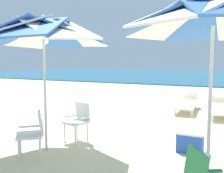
% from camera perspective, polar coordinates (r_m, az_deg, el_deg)
% --- Properties ---
extents(beach_umbrella_0, '(2.60, 2.60, 2.70)m').
position_cam_1_polar(beach_umbrella_0, '(3.70, 22.21, 14.62)').
color(beach_umbrella_0, silver).
rests_on(beach_umbrella_0, ground).
extents(beach_umbrella_1, '(2.63, 2.63, 2.64)m').
position_cam_1_polar(beach_umbrella_1, '(5.02, -15.43, 11.78)').
color(beach_umbrella_1, silver).
rests_on(beach_umbrella_1, ground).
extents(plastic_chair_1, '(0.53, 0.55, 0.87)m').
position_cam_1_polar(plastic_chair_1, '(5.58, -7.73, -7.42)').
color(plastic_chair_1, white).
rests_on(plastic_chair_1, ground).
extents(plastic_chair_2, '(0.63, 0.63, 0.87)m').
position_cam_1_polar(plastic_chair_2, '(4.77, -17.57, -9.88)').
color(plastic_chair_2, white).
rests_on(plastic_chair_2, ground).
extents(sun_lounger_1, '(0.96, 2.22, 0.62)m').
position_cam_1_polar(sun_lounger_1, '(8.81, 23.37, -4.48)').
color(sun_lounger_1, white).
rests_on(sun_lounger_1, ground).
extents(sun_lounger_2, '(0.78, 2.18, 0.62)m').
position_cam_1_polar(sun_lounger_2, '(9.32, 16.73, -3.73)').
color(sun_lounger_2, white).
rests_on(sun_lounger_2, ground).
extents(cooler_box, '(0.50, 0.34, 0.40)m').
position_cam_1_polar(cooler_box, '(5.18, 17.47, -12.02)').
color(cooler_box, blue).
rests_on(cooler_box, ground).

